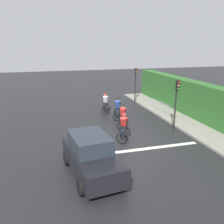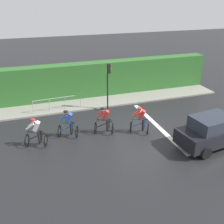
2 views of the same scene
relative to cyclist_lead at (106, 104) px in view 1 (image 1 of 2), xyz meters
The scene contains 13 objects.
ground_plane 6.12m from the cyclist_lead, 89.72° to the right, with size 80.00×80.00×0.00m, color black.
sidewalk_kerb 6.64m from the cyclist_lead, 38.05° to the right, with size 2.80×20.98×0.12m, color gray.
stone_wall_low 7.34m from the cyclist_lead, 33.71° to the right, with size 0.44×20.98×0.57m, color gray.
hedge_wall 7.60m from the cyclist_lead, 32.45° to the right, with size 1.10×20.98×2.76m, color #2D6628.
road_marking_stop_line 7.35m from the cyclist_lead, 89.77° to the right, with size 7.00×0.30×0.01m, color silver.
cyclist_lead is the anchor object (origin of this frame).
cyclist_second 1.87m from the cyclist_lead, 75.17° to the right, with size 1.03×1.25×1.66m.
cyclist_mid 3.90m from the cyclist_lead, 86.94° to the right, with size 1.05×1.26×1.66m.
cyclist_fourth 5.92m from the cyclist_lead, 93.96° to the right, with size 1.12×1.27×1.66m.
car_black 9.50m from the cyclist_lead, 107.95° to the right, with size 2.26×4.27×1.76m.
traffic_light_near_crossing 6.32m from the cyclist_lead, 56.69° to the right, with size 0.20×0.31×3.34m.
traffic_light_far_junction 4.87m from the cyclist_lead, 37.55° to the left, with size 0.21×0.31×3.34m.
pedestrian_railing_kerbside 4.62m from the cyclist_lead, 21.52° to the right, with size 0.24×3.35×1.03m.
Camera 1 is at (-4.63, -12.22, 5.51)m, focal length 38.09 mm.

